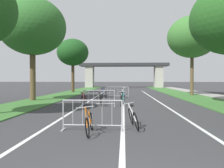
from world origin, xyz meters
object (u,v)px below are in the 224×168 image
at_px(tree_left_pine_near, 32,27).
at_px(tree_right_oak_mid, 192,37).
at_px(bicycle_orange_6, 89,123).
at_px(tree_left_maple_mid, 73,53).
at_px(crowd_barrier_nearest, 92,115).
at_px(bicycle_black_2, 101,100).
at_px(bicycle_white_4, 122,94).
at_px(bicycle_teal_0, 123,100).
at_px(bicycle_silver_1, 133,118).
at_px(bicycle_blue_3, 103,93).
at_px(bicycle_red_5, 84,100).
at_px(crowd_barrier_second, 99,98).
at_px(crowd_barrier_third, 118,92).

height_order(tree_left_pine_near, tree_right_oak_mid, tree_right_oak_mid).
bearing_deg(bicycle_orange_6, tree_left_maple_mid, -77.29).
relative_size(tree_left_pine_near, crowd_barrier_nearest, 3.99).
relative_size(bicycle_black_2, bicycle_white_4, 0.94).
bearing_deg(bicycle_teal_0, crowd_barrier_nearest, 89.03).
height_order(bicycle_silver_1, bicycle_blue_3, bicycle_blue_3).
distance_m(crowd_barrier_nearest, bicycle_red_5, 7.13).
xyz_separation_m(tree_left_maple_mid, bicycle_red_5, (4.14, -14.15, -4.93)).
bearing_deg(crowd_barrier_second, bicycle_orange_6, -85.88).
bearing_deg(bicycle_black_2, bicycle_red_5, 173.18).
relative_size(crowd_barrier_second, bicycle_blue_3, 1.25).
distance_m(tree_left_maple_mid, bicycle_silver_1, 22.35).
bearing_deg(bicycle_teal_0, bicycle_blue_3, -66.50).
distance_m(crowd_barrier_second, bicycle_orange_6, 7.01).
xyz_separation_m(bicycle_silver_1, bicycle_blue_3, (-2.33, 13.17, 0.02)).
height_order(bicycle_teal_0, bicycle_black_2, bicycle_teal_0).
distance_m(crowd_barrier_second, crowd_barrier_third, 6.64).
distance_m(tree_left_pine_near, bicycle_teal_0, 9.67).
distance_m(bicycle_teal_0, bicycle_silver_1, 6.58).
height_order(tree_left_maple_mid, bicycle_red_5, tree_left_maple_mid).
distance_m(tree_left_pine_near, crowd_barrier_nearest, 12.97).
bearing_deg(bicycle_silver_1, tree_right_oak_mid, 58.58).
height_order(bicycle_teal_0, bicycle_red_5, bicycle_red_5).
bearing_deg(crowd_barrier_nearest, bicycle_silver_1, 19.84).
xyz_separation_m(tree_right_oak_mid, bicycle_blue_3, (-9.29, -2.59, -5.89)).
bearing_deg(bicycle_blue_3, bicycle_silver_1, -68.01).
height_order(crowd_barrier_nearest, bicycle_orange_6, crowd_barrier_nearest).
height_order(crowd_barrier_second, bicycle_silver_1, crowd_barrier_second).
xyz_separation_m(tree_left_pine_near, tree_right_oak_mid, (14.71, 6.39, 0.27)).
bearing_deg(tree_left_maple_mid, bicycle_silver_1, -70.91).
relative_size(bicycle_teal_0, bicycle_white_4, 1.02).
relative_size(crowd_barrier_nearest, bicycle_silver_1, 1.21).
distance_m(bicycle_blue_3, bicycle_white_4, 2.12).
height_order(crowd_barrier_second, bicycle_black_2, crowd_barrier_second).
relative_size(crowd_barrier_second, bicycle_white_4, 1.22).
bearing_deg(bicycle_orange_6, bicycle_black_2, -88.86).
distance_m(tree_left_maple_mid, tree_right_oak_mid, 14.92).
distance_m(tree_left_pine_near, bicycle_silver_1, 13.41).
bearing_deg(tree_right_oak_mid, tree_left_pine_near, -156.53).
bearing_deg(tree_left_pine_near, tree_right_oak_mid, 23.47).
bearing_deg(crowd_barrier_third, crowd_barrier_second, -99.05).
bearing_deg(tree_left_maple_mid, bicycle_orange_6, -75.22).
bearing_deg(bicycle_white_4, tree_left_maple_mid, 134.08).
height_order(crowd_barrier_third, bicycle_white_4, crowd_barrier_third).
bearing_deg(crowd_barrier_third, crowd_barrier_nearest, -92.20).
bearing_deg(bicycle_orange_6, tree_right_oak_mid, -118.78).
xyz_separation_m(crowd_barrier_third, bicycle_black_2, (-0.95, -6.21, -0.15)).
distance_m(crowd_barrier_second, bicycle_teal_0, 1.64).
bearing_deg(bicycle_blue_3, bicycle_orange_6, -74.46).
height_order(tree_left_pine_near, bicycle_red_5, tree_left_pine_near).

